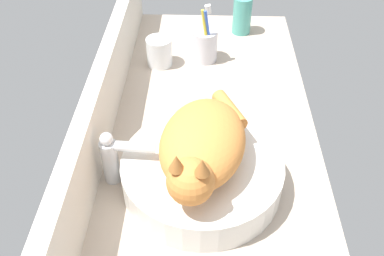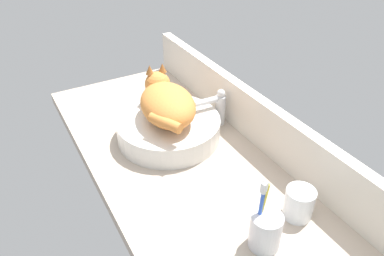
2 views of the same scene
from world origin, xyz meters
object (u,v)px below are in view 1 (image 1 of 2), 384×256
(sink_basin, at_px, (202,173))
(faucet, at_px, (115,156))
(toothbrush_cup, at_px, (205,45))
(water_glass, at_px, (159,54))
(soap_dispenser, at_px, (242,15))
(cat, at_px, (202,146))

(sink_basin, bearing_deg, faucet, 87.11)
(toothbrush_cup, xyz_separation_m, water_glass, (-0.03, 0.13, -0.01))
(soap_dispenser, bearing_deg, water_glass, 128.81)
(soap_dispenser, height_order, water_glass, soap_dispenser)
(sink_basin, xyz_separation_m, water_glass, (0.48, 0.14, -0.00))
(toothbrush_cup, bearing_deg, cat, 179.86)
(faucet, distance_m, soap_dispenser, 0.74)
(cat, height_order, soap_dispenser, cat)
(cat, distance_m, water_glass, 0.52)
(sink_basin, distance_m, cat, 0.10)
(water_glass, bearing_deg, faucet, 173.86)
(toothbrush_cup, relative_size, water_glass, 2.20)
(soap_dispenser, relative_size, water_glass, 1.82)
(soap_dispenser, height_order, toothbrush_cup, toothbrush_cup)
(soap_dispenser, bearing_deg, cat, 170.11)
(faucet, relative_size, soap_dispenser, 0.88)
(cat, xyz_separation_m, soap_dispenser, (0.69, -0.12, -0.07))
(sink_basin, height_order, cat, cat)
(cat, height_order, toothbrush_cup, cat)
(water_glass, bearing_deg, cat, -164.71)
(sink_basin, relative_size, faucet, 2.52)
(sink_basin, height_order, soap_dispenser, soap_dispenser)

